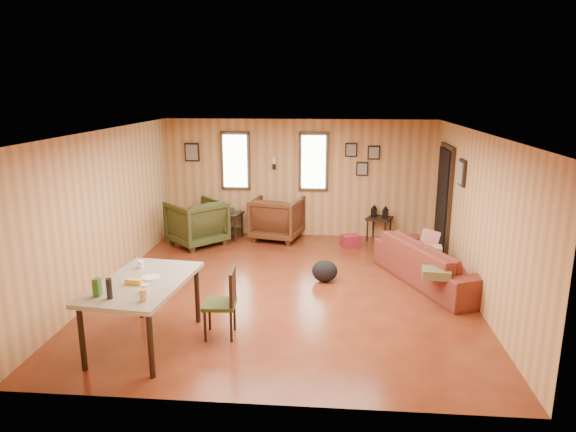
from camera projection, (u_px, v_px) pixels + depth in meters
The scene contains 11 objects.
room at pixel (298, 208), 7.86m from camera, with size 5.54×6.04×2.44m.
sofa at pixel (435, 256), 8.02m from camera, with size 2.29×0.67×0.90m, color maroon.
recliner_brown at pixel (277, 216), 10.39m from camera, with size 0.93×0.87×0.96m, color #4D2A17.
recliner_green at pixel (197, 221), 10.02m from camera, with size 0.94×0.88×0.97m, color #363C1B.
end_table at pixel (228, 221), 10.44m from camera, with size 0.61×0.57×0.67m.
side_table at pixel (379, 216), 10.30m from camera, with size 0.60×0.60×0.73m.
cooler at pixel (351, 241), 9.93m from camera, with size 0.40×0.34×0.24m.
backpack at pixel (325, 271), 8.14m from camera, with size 0.43×0.34×0.35m.
sofa_pillows at pixel (433, 257), 7.79m from camera, with size 0.55×1.67×0.34m.
dining_table at pixel (142, 287), 6.00m from camera, with size 1.10×1.66×1.03m.
dining_chair at pixel (225, 299), 6.27m from camera, with size 0.41×0.41×0.87m.
Camera 1 is at (0.66, -7.37, 2.99)m, focal length 32.00 mm.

